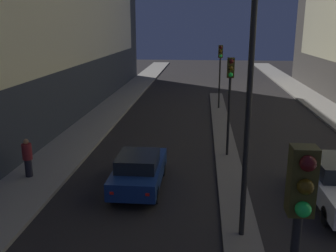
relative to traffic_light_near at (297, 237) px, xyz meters
The scene contains 7 objects.
median_strip 13.90m from the traffic_light_near, 90.00° to the left, with size 1.12×31.51×0.10m.
traffic_light_near is the anchor object (origin of this frame).
traffic_light_mid 12.65m from the traffic_light_near, 90.00° to the left, with size 0.32×0.42×4.59m.
traffic_light_far 23.06m from the traffic_light_near, 90.00° to the left, with size 0.32×0.42×4.59m.
street_lamp 6.35m from the traffic_light_near, 90.00° to the left, with size 0.53×0.53×9.46m.
car_left_lane 9.86m from the traffic_light_near, 112.30° to the left, with size 1.73×4.02×1.45m.
pedestrian_on_left_sidewalk 12.56m from the traffic_light_near, 131.81° to the left, with size 0.39×0.39×1.59m.
Camera 1 is at (-1.27, -1.15, 6.14)m, focal length 40.00 mm.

